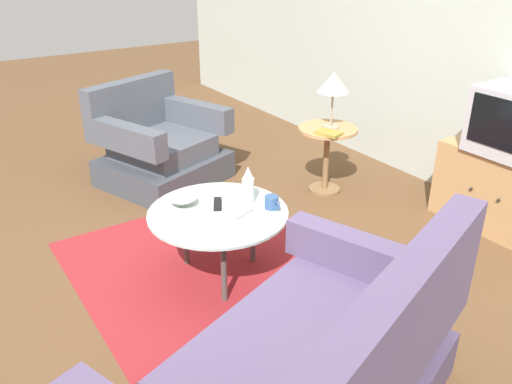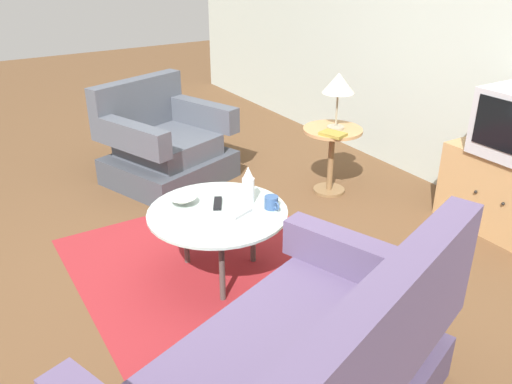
{
  "view_description": "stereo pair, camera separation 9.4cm",
  "coord_description": "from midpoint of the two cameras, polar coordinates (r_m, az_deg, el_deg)",
  "views": [
    {
      "loc": [
        2.59,
        -1.45,
        1.97
      ],
      "look_at": [
        0.12,
        0.19,
        0.55
      ],
      "focal_mm": 36.92,
      "sensor_mm": 36.0,
      "label": 1
    },
    {
      "loc": [
        2.64,
        -1.37,
        1.97
      ],
      "look_at": [
        0.12,
        0.19,
        0.55
      ],
      "focal_mm": 36.92,
      "sensor_mm": 36.0,
      "label": 2
    }
  ],
  "objects": [
    {
      "name": "coffee_table",
      "position": [
        3.26,
        -3.33,
        -2.61
      ],
      "size": [
        0.87,
        0.87,
        0.46
      ],
      "color": "#B2C6C1",
      "rests_on": "ground"
    },
    {
      "name": "book",
      "position": [
        4.25,
        8.97,
        6.22
      ],
      "size": [
        0.23,
        0.19,
        0.02
      ],
      "rotation": [
        0.0,
        0.0,
        0.32
      ],
      "color": "olive",
      "rests_on": "side_table"
    },
    {
      "name": "armchair",
      "position": [
        4.78,
        -9.38,
        4.79
      ],
      "size": [
        1.14,
        1.19,
        0.87
      ],
      "rotation": [
        0.0,
        0.0,
        -1.23
      ],
      "color": "#3E424B",
      "rests_on": "ground"
    },
    {
      "name": "ground_plane",
      "position": [
        3.56,
        -2.91,
        -7.99
      ],
      "size": [
        16.0,
        16.0,
        0.0
      ],
      "primitive_type": "plane",
      "color": "brown"
    },
    {
      "name": "vase",
      "position": [
        3.3,
        -0.03,
        0.71
      ],
      "size": [
        0.08,
        0.08,
        0.24
      ],
      "color": "white",
      "rests_on": "coffee_table"
    },
    {
      "name": "tv_remote_dark",
      "position": [
        3.32,
        -3.4,
        -1.22
      ],
      "size": [
        0.16,
        0.12,
        0.02
      ],
      "rotation": [
        0.0,
        0.0,
        2.62
      ],
      "color": "black",
      "rests_on": "coffee_table"
    },
    {
      "name": "tv_remote_silver",
      "position": [
        3.19,
        -0.76,
        -2.33
      ],
      "size": [
        0.09,
        0.17,
        0.02
      ],
      "rotation": [
        0.0,
        0.0,
        5.05
      ],
      "color": "#B2B2B7",
      "rests_on": "coffee_table"
    },
    {
      "name": "area_rug",
      "position": [
        3.49,
        -3.17,
        -8.83
      ],
      "size": [
        2.03,
        1.68,
        0.0
      ],
      "primitive_type": "cube",
      "color": "maroon",
      "rests_on": "ground"
    },
    {
      "name": "back_wall",
      "position": [
        4.58,
        23.78,
        15.76
      ],
      "size": [
        9.0,
        0.12,
        2.7
      ],
      "primitive_type": "cube",
      "color": "#B2BCB2",
      "rests_on": "ground"
    },
    {
      "name": "bowl",
      "position": [
        3.33,
        -7.16,
        -0.96
      ],
      "size": [
        0.18,
        0.18,
        0.06
      ],
      "color": "silver",
      "rests_on": "coffee_table"
    },
    {
      "name": "mug",
      "position": [
        3.26,
        2.53,
        -1.16
      ],
      "size": [
        0.13,
        0.09,
        0.08
      ],
      "color": "#335184",
      "rests_on": "coffee_table"
    },
    {
      "name": "side_table",
      "position": [
        4.47,
        8.8,
        4.87
      ],
      "size": [
        0.49,
        0.49,
        0.57
      ],
      "color": "tan",
      "rests_on": "ground"
    },
    {
      "name": "tv_stand",
      "position": [
        4.26,
        26.12,
        -0.25
      ],
      "size": [
        0.93,
        0.43,
        0.6
      ],
      "color": "tan",
      "rests_on": "ground"
    },
    {
      "name": "table_lamp",
      "position": [
        4.32,
        9.56,
        11.39
      ],
      "size": [
        0.26,
        0.26,
        0.46
      ],
      "color": "#9E937A",
      "rests_on": "side_table"
    }
  ]
}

